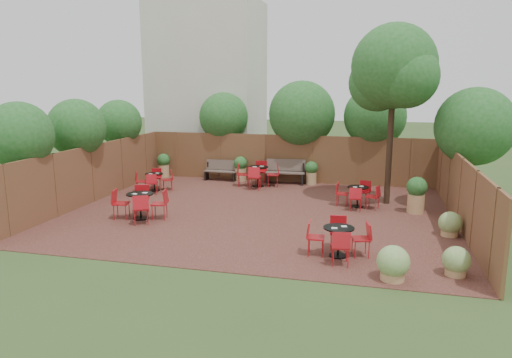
# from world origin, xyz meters

# --- Properties ---
(ground) EXTENTS (80.00, 80.00, 0.00)m
(ground) POSITION_xyz_m (0.00, 0.00, 0.00)
(ground) COLOR #354F23
(ground) RESTS_ON ground
(courtyard_paving) EXTENTS (12.00, 10.00, 0.02)m
(courtyard_paving) POSITION_xyz_m (0.00, 0.00, 0.01)
(courtyard_paving) COLOR #3A1C18
(courtyard_paving) RESTS_ON ground
(fence_back) EXTENTS (12.00, 0.08, 2.00)m
(fence_back) POSITION_xyz_m (0.00, 5.00, 1.00)
(fence_back) COLOR brown
(fence_back) RESTS_ON ground
(fence_left) EXTENTS (0.08, 10.00, 2.00)m
(fence_left) POSITION_xyz_m (-6.00, 0.00, 1.00)
(fence_left) COLOR brown
(fence_left) RESTS_ON ground
(fence_right) EXTENTS (0.08, 10.00, 2.00)m
(fence_right) POSITION_xyz_m (6.00, 0.00, 1.00)
(fence_right) COLOR brown
(fence_right) RESTS_ON ground
(neighbour_building) EXTENTS (5.00, 4.00, 8.00)m
(neighbour_building) POSITION_xyz_m (-4.50, 8.00, 4.00)
(neighbour_building) COLOR beige
(neighbour_building) RESTS_ON ground
(overhang_foliage) EXTENTS (15.54, 10.56, 2.79)m
(overhang_foliage) POSITION_xyz_m (-0.04, 3.55, 2.72)
(overhang_foliage) COLOR #1D561C
(overhang_foliage) RESTS_ON ground
(courtyard_tree) EXTENTS (2.89, 2.81, 6.03)m
(courtyard_tree) POSITION_xyz_m (4.01, 2.18, 4.46)
(courtyard_tree) COLOR black
(courtyard_tree) RESTS_ON courtyard_paving
(park_bench_left) EXTENTS (1.41, 0.49, 0.86)m
(park_bench_left) POSITION_xyz_m (-2.80, 4.62, 0.46)
(park_bench_left) COLOR brown
(park_bench_left) RESTS_ON courtyard_paving
(park_bench_right) EXTENTS (1.67, 0.71, 1.00)m
(park_bench_right) POSITION_xyz_m (-0.00, 4.63, 0.53)
(park_bench_right) COLOR brown
(park_bench_right) RESTS_ON courtyard_paving
(bistro_tables) EXTENTS (9.15, 8.81, 0.93)m
(bistro_tables) POSITION_xyz_m (-0.77, 0.48, 0.46)
(bistro_tables) COLOR black
(bistro_tables) RESTS_ON courtyard_paving
(planters) EXTENTS (11.00, 4.17, 1.17)m
(planters) POSITION_xyz_m (0.08, 3.49, 0.60)
(planters) COLOR tan
(planters) RESTS_ON courtyard_paving
(low_shrubs) EXTENTS (2.27, 4.08, 0.75)m
(low_shrubs) POSITION_xyz_m (4.85, -3.33, 0.35)
(low_shrubs) COLOR tan
(low_shrubs) RESTS_ON courtyard_paving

